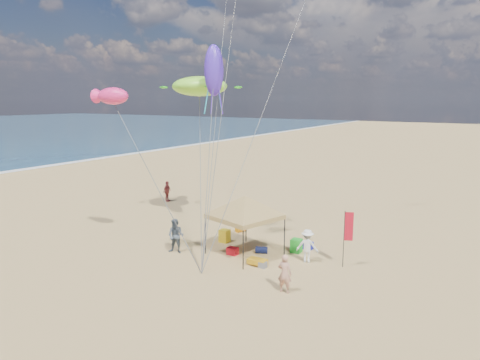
{
  "coord_description": "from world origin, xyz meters",
  "views": [
    {
      "loc": [
        10.73,
        -14.49,
        7.84
      ],
      "look_at": [
        0.0,
        3.0,
        4.0
      ],
      "focal_mm": 32.77,
      "sensor_mm": 36.0,
      "label": 1
    }
  ],
  "objects_px": {
    "feather_flag": "(348,230)",
    "person_far_a": "(167,191)",
    "person_near_c": "(307,246)",
    "cooler_blue": "(308,245)",
    "canopy_tent": "(245,198)",
    "chair_green": "(296,246)",
    "chair_yellow": "(225,236)",
    "cooler_red": "(232,251)",
    "beach_cart": "(257,261)",
    "person_near_b": "(176,236)",
    "person_near_a": "(285,273)"
  },
  "relations": [
    {
      "from": "canopy_tent",
      "to": "chair_green",
      "type": "height_order",
      "value": "canopy_tent"
    },
    {
      "from": "beach_cart",
      "to": "cooler_red",
      "type": "bearing_deg",
      "value": 161.12
    },
    {
      "from": "cooler_blue",
      "to": "chair_green",
      "type": "xyz_separation_m",
      "value": [
        -0.3,
        -0.77,
        0.16
      ]
    },
    {
      "from": "feather_flag",
      "to": "person_far_a",
      "type": "xyz_separation_m",
      "value": [
        -16.07,
        5.89,
        -1.04
      ]
    },
    {
      "from": "chair_yellow",
      "to": "person_near_b",
      "type": "bearing_deg",
      "value": -113.05
    },
    {
      "from": "chair_green",
      "to": "person_near_b",
      "type": "relative_size",
      "value": 0.39
    },
    {
      "from": "chair_green",
      "to": "person_near_b",
      "type": "bearing_deg",
      "value": -147.72
    },
    {
      "from": "chair_green",
      "to": "chair_yellow",
      "type": "height_order",
      "value": "same"
    },
    {
      "from": "chair_yellow",
      "to": "canopy_tent",
      "type": "bearing_deg",
      "value": -29.27
    },
    {
      "from": "person_near_c",
      "to": "person_far_a",
      "type": "xyz_separation_m",
      "value": [
        -14.25,
        6.26,
        -0.03
      ]
    },
    {
      "from": "cooler_red",
      "to": "feather_flag",
      "type": "bearing_deg",
      "value": 14.21
    },
    {
      "from": "canopy_tent",
      "to": "person_far_a",
      "type": "xyz_separation_m",
      "value": [
        -11.1,
        6.9,
        -2.15
      ]
    },
    {
      "from": "cooler_red",
      "to": "chair_yellow",
      "type": "xyz_separation_m",
      "value": [
        -1.45,
        1.47,
        0.16
      ]
    },
    {
      "from": "person_near_a",
      "to": "person_near_b",
      "type": "bearing_deg",
      "value": -15.66
    },
    {
      "from": "person_near_b",
      "to": "person_near_a",
      "type": "bearing_deg",
      "value": -27.11
    },
    {
      "from": "canopy_tent",
      "to": "beach_cart",
      "type": "xyz_separation_m",
      "value": [
        1.29,
        -0.99,
        -2.75
      ]
    },
    {
      "from": "person_near_c",
      "to": "person_near_a",
      "type": "bearing_deg",
      "value": 85.5
    },
    {
      "from": "canopy_tent",
      "to": "person_near_c",
      "type": "xyz_separation_m",
      "value": [
        3.14,
        0.64,
        -2.12
      ]
    },
    {
      "from": "person_near_c",
      "to": "canopy_tent",
      "type": "bearing_deg",
      "value": -1.38
    },
    {
      "from": "canopy_tent",
      "to": "beach_cart",
      "type": "relative_size",
      "value": 6.13
    },
    {
      "from": "person_near_a",
      "to": "person_far_a",
      "type": "relative_size",
      "value": 1.03
    },
    {
      "from": "cooler_red",
      "to": "chair_yellow",
      "type": "height_order",
      "value": "chair_yellow"
    },
    {
      "from": "chair_green",
      "to": "person_far_a",
      "type": "xyz_separation_m",
      "value": [
        -13.22,
        5.24,
        0.45
      ]
    },
    {
      "from": "chair_yellow",
      "to": "person_near_a",
      "type": "relative_size",
      "value": 0.43
    },
    {
      "from": "canopy_tent",
      "to": "person_near_c",
      "type": "bearing_deg",
      "value": 11.55
    },
    {
      "from": "cooler_blue",
      "to": "person_near_a",
      "type": "relative_size",
      "value": 0.33
    },
    {
      "from": "chair_yellow",
      "to": "person_far_a",
      "type": "xyz_separation_m",
      "value": [
        -9.15,
        5.81,
        0.45
      ]
    },
    {
      "from": "person_far_a",
      "to": "beach_cart",
      "type": "bearing_deg",
      "value": -131.15
    },
    {
      "from": "cooler_blue",
      "to": "canopy_tent",
      "type": "bearing_deg",
      "value": -134.79
    },
    {
      "from": "chair_green",
      "to": "feather_flag",
      "type": "bearing_deg",
      "value": -12.78
    },
    {
      "from": "feather_flag",
      "to": "person_near_b",
      "type": "distance_m",
      "value": 8.56
    },
    {
      "from": "feather_flag",
      "to": "cooler_blue",
      "type": "relative_size",
      "value": 5.05
    },
    {
      "from": "canopy_tent",
      "to": "chair_green",
      "type": "xyz_separation_m",
      "value": [
        2.11,
        1.66,
        -2.6
      ]
    },
    {
      "from": "chair_green",
      "to": "beach_cart",
      "type": "height_order",
      "value": "chair_green"
    },
    {
      "from": "beach_cart",
      "to": "person_near_c",
      "type": "height_order",
      "value": "person_near_c"
    },
    {
      "from": "feather_flag",
      "to": "chair_yellow",
      "type": "bearing_deg",
      "value": 179.3
    },
    {
      "from": "feather_flag",
      "to": "person_near_c",
      "type": "xyz_separation_m",
      "value": [
        -1.82,
        -0.37,
        -1.01
      ]
    },
    {
      "from": "cooler_blue",
      "to": "person_near_c",
      "type": "height_order",
      "value": "person_near_c"
    },
    {
      "from": "cooler_red",
      "to": "beach_cart",
      "type": "distance_m",
      "value": 1.89
    },
    {
      "from": "chair_green",
      "to": "chair_yellow",
      "type": "bearing_deg",
      "value": -172.14
    },
    {
      "from": "cooler_blue",
      "to": "chair_green",
      "type": "bearing_deg",
      "value": -111.19
    },
    {
      "from": "canopy_tent",
      "to": "person_near_a",
      "type": "bearing_deg",
      "value": -38.91
    },
    {
      "from": "canopy_tent",
      "to": "person_far_a",
      "type": "height_order",
      "value": "canopy_tent"
    },
    {
      "from": "chair_green",
      "to": "person_near_b",
      "type": "height_order",
      "value": "person_near_b"
    },
    {
      "from": "cooler_blue",
      "to": "chair_yellow",
      "type": "distance_m",
      "value": 4.57
    },
    {
      "from": "feather_flag",
      "to": "chair_green",
      "type": "height_order",
      "value": "feather_flag"
    },
    {
      "from": "person_near_a",
      "to": "person_far_a",
      "type": "xyz_separation_m",
      "value": [
        -14.78,
        9.87,
        -0.02
      ]
    },
    {
      "from": "chair_yellow",
      "to": "cooler_red",
      "type": "bearing_deg",
      "value": -45.3
    },
    {
      "from": "feather_flag",
      "to": "person_near_c",
      "type": "relative_size",
      "value": 1.66
    },
    {
      "from": "chair_yellow",
      "to": "person_near_c",
      "type": "height_order",
      "value": "person_near_c"
    }
  ]
}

